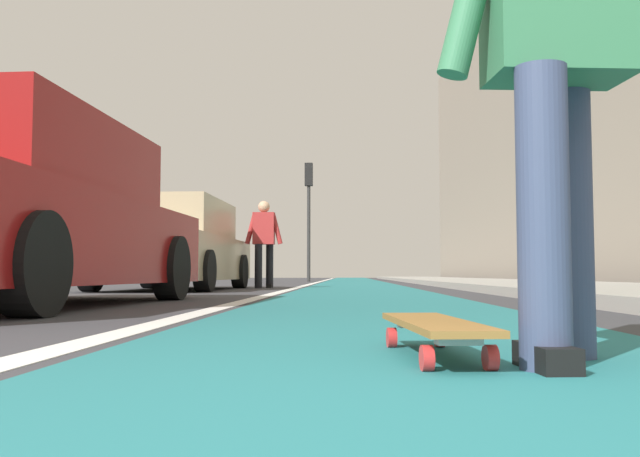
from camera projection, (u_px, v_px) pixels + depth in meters
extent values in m
plane|color=#38383D|center=(361.00, 291.00, 10.61)|extent=(80.00, 80.00, 0.00)
cube|color=#237075|center=(354.00, 282.00, 24.57)|extent=(56.00, 2.03, 0.00)
cube|color=silver|center=(315.00, 283.00, 20.63)|extent=(52.00, 0.16, 0.01)
cube|color=#9E9B93|center=(477.00, 282.00, 18.46)|extent=(52.00, 3.20, 0.11)
cube|color=gray|center=(538.00, 94.00, 22.73)|extent=(40.00, 1.20, 12.20)
cylinder|color=red|center=(392.00, 338.00, 2.44)|extent=(0.07, 0.04, 0.07)
cylinder|color=red|center=(440.00, 337.00, 2.45)|extent=(0.07, 0.04, 0.07)
cylinder|color=red|center=(427.00, 358.00, 1.84)|extent=(0.07, 0.04, 0.07)
cylinder|color=red|center=(491.00, 358.00, 1.85)|extent=(0.07, 0.04, 0.07)
cube|color=silver|center=(416.00, 324.00, 2.45)|extent=(0.07, 0.13, 0.02)
cube|color=silver|center=(459.00, 340.00, 1.85)|extent=(0.07, 0.13, 0.02)
cube|color=olive|center=(434.00, 323.00, 2.15)|extent=(0.85, 0.28, 0.02)
cylinder|color=#384260|center=(543.00, 217.00, 1.88)|extent=(0.14, 0.14, 0.82)
cylinder|color=#384260|center=(569.00, 224.00, 2.15)|extent=(0.14, 0.14, 0.82)
cube|color=black|center=(546.00, 358.00, 1.86)|extent=(0.27, 0.12, 0.07)
cube|color=maroon|center=(12.00, 240.00, 5.62)|extent=(4.63, 2.05, 0.70)
cube|color=maroon|center=(5.00, 157.00, 5.52)|extent=(2.58, 1.82, 0.60)
cube|color=#4C606B|center=(73.00, 179.00, 6.77)|extent=(0.10, 1.65, 0.51)
cylinder|color=black|center=(172.00, 268.00, 6.95)|extent=(0.64, 0.24, 0.63)
cylinder|color=black|center=(32.00, 264.00, 4.13)|extent=(0.64, 0.24, 0.63)
cube|color=tan|center=(174.00, 258.00, 11.59)|extent=(4.51, 1.92, 0.70)
cube|color=tan|center=(172.00, 219.00, 11.49)|extent=(2.50, 1.72, 0.60)
cube|color=#4C606B|center=(191.00, 224.00, 12.71)|extent=(0.09, 1.57, 0.51)
cylinder|color=black|center=(149.00, 271.00, 13.01)|extent=(0.62, 0.24, 0.61)
cylinder|color=black|center=(240.00, 271.00, 12.90)|extent=(0.62, 0.24, 0.61)
cylinder|color=black|center=(91.00, 271.00, 10.26)|extent=(0.62, 0.24, 0.61)
cylinder|color=black|center=(205.00, 271.00, 10.14)|extent=(0.62, 0.24, 0.61)
cylinder|color=#2D2D2D|center=(309.00, 233.00, 24.46)|extent=(0.12, 0.12, 3.36)
cube|color=black|center=(309.00, 174.00, 24.59)|extent=(0.24, 0.28, 0.80)
sphere|color=#360606|center=(309.00, 168.00, 24.74)|extent=(0.16, 0.16, 0.16)
sphere|color=gold|center=(309.00, 175.00, 24.72)|extent=(0.16, 0.16, 0.16)
sphere|color=black|center=(309.00, 182.00, 24.70)|extent=(0.16, 0.16, 0.16)
cylinder|color=black|center=(270.00, 266.00, 13.18)|extent=(0.14, 0.14, 0.81)
cylinder|color=black|center=(258.00, 266.00, 12.93)|extent=(0.14, 0.14, 0.81)
cube|color=black|center=(270.00, 286.00, 13.16)|extent=(0.26, 0.10, 0.07)
cube|color=#B22D2D|center=(264.00, 228.00, 13.11)|extent=(0.24, 0.40, 0.60)
cylinder|color=#B22D2D|center=(276.00, 228.00, 13.10)|extent=(0.09, 0.23, 0.60)
cylinder|color=#B22D2D|center=(251.00, 228.00, 13.12)|extent=(0.09, 0.23, 0.60)
sphere|color=tan|center=(264.00, 207.00, 13.14)|extent=(0.22, 0.22, 0.22)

